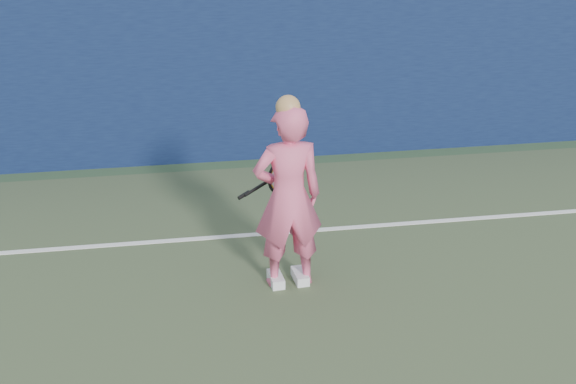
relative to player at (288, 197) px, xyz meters
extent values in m
cube|color=#0D173A|center=(-0.57, 3.57, 0.35)|extent=(24.00, 0.40, 2.50)
imported|color=#EA5B83|center=(0.00, 0.00, -0.01)|extent=(0.68, 0.48, 1.79)
sphere|color=tan|center=(0.00, 0.00, 0.86)|extent=(0.22, 0.22, 0.22)
cube|color=white|center=(0.12, 0.01, -0.85)|extent=(0.14, 0.29, 0.10)
cube|color=white|center=(-0.12, -0.01, -0.85)|extent=(0.14, 0.29, 0.10)
torus|color=black|center=(0.00, 0.50, 0.00)|extent=(0.29, 0.26, 0.33)
torus|color=#CB8F13|center=(0.00, 0.50, 0.00)|extent=(0.23, 0.21, 0.27)
cylinder|color=beige|center=(0.00, 0.50, 0.00)|extent=(0.23, 0.20, 0.27)
cylinder|color=black|center=(-0.23, 0.42, -0.07)|extent=(0.28, 0.18, 0.11)
cylinder|color=black|center=(-0.37, 0.37, -0.11)|extent=(0.14, 0.10, 0.07)
cube|color=white|center=(-0.57, 1.07, -0.89)|extent=(11.00, 0.08, 0.01)
camera|label=1|loc=(-1.11, -6.66, 2.93)|focal=50.00mm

